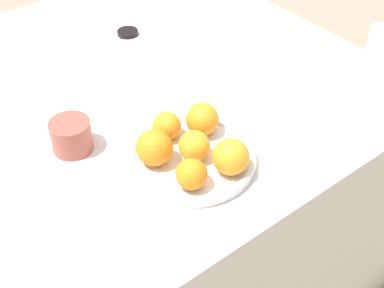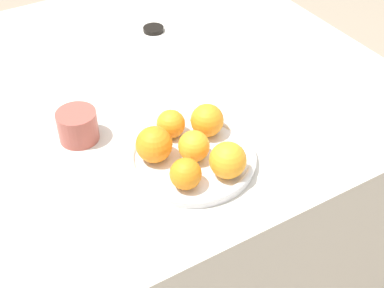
% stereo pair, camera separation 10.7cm
% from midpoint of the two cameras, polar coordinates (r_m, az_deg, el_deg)
% --- Properties ---
extents(ground_plane, '(12.00, 12.00, 0.00)m').
position_cam_midpoint_polar(ground_plane, '(1.82, -5.51, -13.78)').
color(ground_plane, gray).
extents(table, '(1.42, 1.09, 0.73)m').
position_cam_midpoint_polar(table, '(1.54, -6.37, -5.87)').
color(table, silver).
rests_on(table, ground_plane).
extents(fruit_platter, '(0.26, 0.26, 0.02)m').
position_cam_midpoint_polar(fruit_platter, '(1.09, 2.80, -1.60)').
color(fruit_platter, silver).
rests_on(fruit_platter, table).
extents(orange_0, '(0.06, 0.06, 0.06)m').
position_cam_midpoint_polar(orange_0, '(1.06, 3.07, -0.35)').
color(orange_0, orange).
rests_on(orange_0, fruit_platter).
extents(orange_1, '(0.06, 0.06, 0.06)m').
position_cam_midpoint_polar(orange_1, '(1.12, 0.45, 2.04)').
color(orange_1, orange).
rests_on(orange_1, fruit_platter).
extents(orange_2, '(0.07, 0.07, 0.07)m').
position_cam_midpoint_polar(orange_2, '(1.06, -1.18, -0.17)').
color(orange_2, orange).
rests_on(orange_2, fruit_platter).
extents(orange_3, '(0.07, 0.07, 0.07)m').
position_cam_midpoint_polar(orange_3, '(1.03, 6.81, -1.86)').
color(orange_3, orange).
rests_on(orange_3, fruit_platter).
extents(orange_4, '(0.06, 0.06, 0.06)m').
position_cam_midpoint_polar(orange_4, '(1.01, 2.34, -3.34)').
color(orange_4, orange).
rests_on(orange_4, fruit_platter).
extents(orange_5, '(0.07, 0.07, 0.07)m').
position_cam_midpoint_polar(orange_5, '(1.12, 4.34, 2.43)').
color(orange_5, orange).
rests_on(orange_5, fruit_platter).
extents(cup_0, '(0.09, 0.09, 0.07)m').
position_cam_midpoint_polar(cup_0, '(1.15, -9.53, 1.81)').
color(cup_0, '#9E4C42').
rests_on(cup_0, table).
extents(soy_dish, '(0.06, 0.06, 0.01)m').
position_cam_midpoint_polar(soy_dish, '(1.54, -2.13, 12.08)').
color(soy_dish, black).
rests_on(soy_dish, table).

